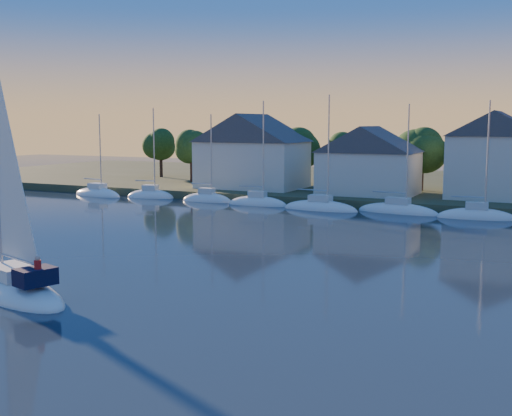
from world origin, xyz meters
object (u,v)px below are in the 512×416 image
Objects in this scene: clubhouse_centre at (369,159)px; hero_sailboat at (13,284)px; clubhouse_east at (496,154)px; clubhouse_west at (252,150)px.

clubhouse_centre is 50.00m from hero_sailboat.
clubhouse_centre is at bearing -79.25° from hero_sailboat.
hero_sailboat reaches higher than clubhouse_east.
clubhouse_west is 16.05m from clubhouse_centre.
clubhouse_west is 1.18× the size of clubhouse_centre.
clubhouse_west is at bearing -178.09° from clubhouse_east.
hero_sailboat is (-19.81, -51.46, -5.37)m from clubhouse_east.
clubhouse_east is 0.69× the size of hero_sailboat.
clubhouse_west is at bearing -61.13° from hero_sailboat.
clubhouse_centre is 1.10× the size of clubhouse_east.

